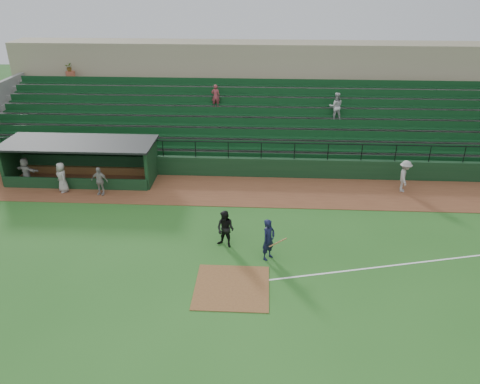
{
  "coord_description": "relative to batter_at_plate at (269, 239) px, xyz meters",
  "views": [
    {
      "loc": [
        1.18,
        -16.31,
        11.72
      ],
      "look_at": [
        0.0,
        5.0,
        1.4
      ],
      "focal_mm": 35.03,
      "sensor_mm": 36.0,
      "label": 1
    }
  ],
  "objects": [
    {
      "name": "foul_line",
      "position": [
        6.54,
        -0.0,
        -0.96
      ],
      "size": [
        17.49,
        4.44,
        0.01
      ],
      "primitive_type": "cube",
      "rotation": [
        0.0,
        0.0,
        0.24
      ],
      "color": "white",
      "rests_on": "ground"
    },
    {
      "name": "ground",
      "position": [
        -1.46,
        -1.2,
        -0.97
      ],
      "size": [
        90.0,
        90.0,
        0.0
      ],
      "primitive_type": "plane",
      "color": "#22591C",
      "rests_on": "ground"
    },
    {
      "name": "dugout",
      "position": [
        -11.21,
        8.36,
        0.36
      ],
      "size": [
        8.9,
        3.2,
        2.42
      ],
      "color": "black",
      "rests_on": "ground"
    },
    {
      "name": "stadium_structure",
      "position": [
        -1.46,
        15.25,
        1.33
      ],
      "size": [
        38.0,
        13.08,
        6.4
      ],
      "color": "black",
      "rests_on": "ground"
    },
    {
      "name": "batter_at_plate",
      "position": [
        0.0,
        0.0,
        0.0
      ],
      "size": [
        1.2,
        0.84,
        1.94
      ],
      "color": "black",
      "rests_on": "ground"
    },
    {
      "name": "umpire",
      "position": [
        -1.97,
        0.9,
        -0.07
      ],
      "size": [
        1.08,
        0.98,
        1.8
      ],
      "primitive_type": "imported",
      "rotation": [
        0.0,
        0.0,
        -0.42
      ],
      "color": "black",
      "rests_on": "ground"
    },
    {
      "name": "dugout_player_a",
      "position": [
        -9.49,
        5.92,
        -0.11
      ],
      "size": [
        1.0,
        0.5,
        1.65
      ],
      "primitive_type": "imported",
      "rotation": [
        0.0,
        0.0,
        -0.1
      ],
      "color": "gray",
      "rests_on": "warning_track"
    },
    {
      "name": "dugout_player_c",
      "position": [
        -14.22,
        6.99,
        -0.1
      ],
      "size": [
        1.63,
        0.96,
        1.68
      ],
      "primitive_type": "imported",
      "rotation": [
        0.0,
        0.0,
        2.82
      ],
      "color": "#9C9792",
      "rests_on": "warning_track"
    },
    {
      "name": "runner",
      "position": [
        7.73,
        7.28,
        -0.01
      ],
      "size": [
        0.92,
        1.32,
        1.86
      ],
      "primitive_type": "imported",
      "rotation": [
        0.0,
        0.0,
        1.37
      ],
      "color": "#999490",
      "rests_on": "warning_track"
    },
    {
      "name": "warning_track",
      "position": [
        -1.46,
        6.8,
        -0.95
      ],
      "size": [
        40.0,
        4.0,
        0.03
      ],
      "primitive_type": "cube",
      "color": "brown",
      "rests_on": "ground"
    },
    {
      "name": "dugout_player_b",
      "position": [
        -11.74,
        6.18,
        -0.06
      ],
      "size": [
        0.99,
        1.02,
        1.76
      ],
      "primitive_type": "imported",
      "rotation": [
        0.0,
        0.0,
        -0.86
      ],
      "color": "#9E9A94",
      "rests_on": "warning_track"
    },
    {
      "name": "home_plate_dirt",
      "position": [
        -1.46,
        -2.2,
        -0.95
      ],
      "size": [
        3.0,
        3.0,
        0.03
      ],
      "primitive_type": "cube",
      "color": "brown",
      "rests_on": "ground"
    }
  ]
}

